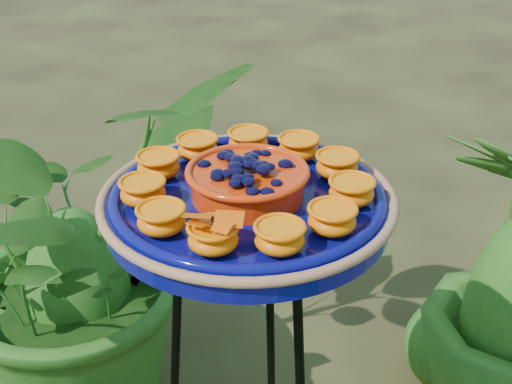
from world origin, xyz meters
TOP-DOWN VIEW (x-y plane):
  - tripod_stand at (0.01, 0.11)m, footprint 0.37×0.38m
  - feeder_dish at (0.01, 0.11)m, footprint 0.51×0.51m
  - shrub_back_left at (-0.56, 0.57)m, footprint 1.06×1.12m

SIDE VIEW (x-z plane):
  - shrub_back_left at x=-0.56m, z-range 0.00..0.98m
  - tripod_stand at x=0.01m, z-range 0.10..1.01m
  - feeder_dish at x=0.01m, z-range 0.90..1.01m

